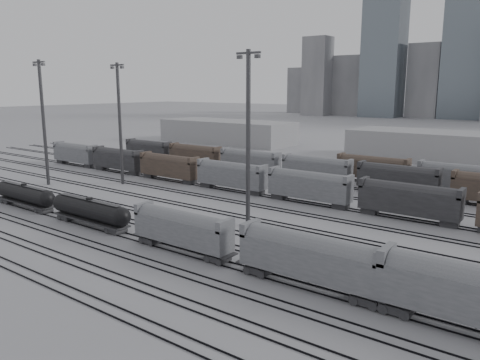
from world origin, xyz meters
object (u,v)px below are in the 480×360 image
Objects in this scene: tank_car_b at (90,210)px; light_mast_c at (248,135)px; hopper_car_a at (182,228)px; light_mast_a at (43,120)px; tank_car_a at (25,194)px; hopper_car_b at (310,256)px; hopper_car_c at (480,294)px.

light_mast_c reaches higher than tank_car_b.
tank_car_b is 1.17× the size of hopper_car_a.
light_mast_a reaches higher than light_mast_c.
light_mast_c reaches higher than tank_car_a.
hopper_car_a is 17.40m from hopper_car_b.
tank_car_b is 0.65× the size of light_mast_a.
hopper_car_a is 0.88× the size of hopper_car_c.
tank_car_b is 36.33m from light_mast_a.
light_mast_a is 50.36m from light_mast_c.
tank_car_a is 1.13× the size of hopper_car_a.
hopper_car_b reaches higher than tank_car_a.
tank_car_b is 1.08× the size of hopper_car_b.
tank_car_a is 17.82m from tank_car_b.
tank_car_a is 0.99× the size of hopper_car_c.
tank_car_a is 36.11m from hopper_car_a.
light_mast_c reaches higher than hopper_car_a.
hopper_car_b is at bearing 0.00° from tank_car_a.
tank_car_a is 53.51m from hopper_car_b.
light_mast_a is (-83.06, 12.87, 9.81)m from hopper_car_c.
hopper_car_b is 0.61× the size of light_mast_a.
tank_car_b is 1.02× the size of hopper_car_c.
hopper_car_c is (50.92, 0.00, 1.20)m from tank_car_b.
tank_car_b is (17.82, 0.00, 0.08)m from tank_car_a.
light_mast_a reaches higher than hopper_car_c.
light_mast_a is (-32.14, 12.87, 11.01)m from tank_car_b.
tank_car_a is 22.22m from light_mast_a.
hopper_car_c reaches higher than tank_car_a.
light_mast_c is at bearing 20.86° from tank_car_a.
light_mast_c is (-0.07, 13.72, 10.07)m from hopper_car_a.
hopper_car_c is at bearing 0.00° from tank_car_a.
light_mast_a is 1.01× the size of light_mast_c.
hopper_car_a is at bearing -180.00° from hopper_car_b.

